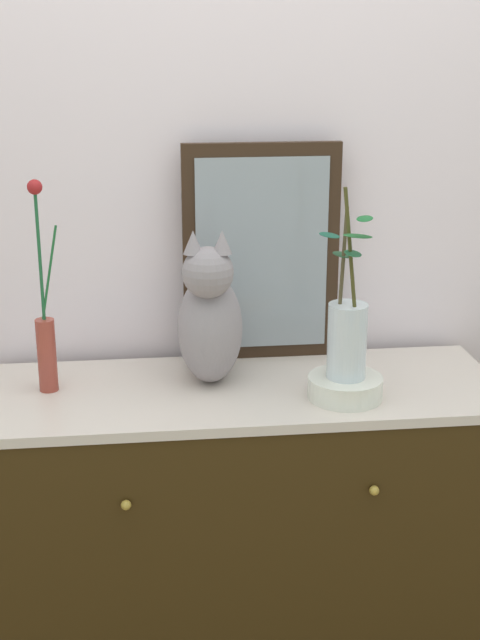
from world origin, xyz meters
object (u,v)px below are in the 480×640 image
(mirror_leaning, at_px, (261,253))
(cat_sitting, at_px, (210,318))
(vase_glass_clear, at_px, (347,335))
(vase_slim_green, at_px, (46,335))
(sideboard, at_px, (240,527))
(bowl_porcelain, at_px, (345,387))

(mirror_leaning, bearing_deg, cat_sitting, -132.92)
(cat_sitting, relative_size, vase_glass_clear, 0.92)
(vase_slim_green, bearing_deg, sideboard, -4.50)
(sideboard, bearing_deg, mirror_leaning, 69.06)
(mirror_leaning, relative_size, cat_sitting, 1.36)
(cat_sitting, xyz_separation_m, vase_slim_green, (-0.41, -0.01, -0.02))
(mirror_leaning, height_order, vase_glass_clear, mirror_leaning)
(mirror_leaning, bearing_deg, bowl_porcelain, -61.74)
(vase_slim_green, height_order, bowl_porcelain, vase_slim_green)
(mirror_leaning, bearing_deg, sideboard, -110.94)
(bowl_porcelain, bearing_deg, sideboard, 159.06)
(bowl_porcelain, distance_m, vase_glass_clear, 0.14)
(vase_slim_green, bearing_deg, bowl_porcelain, -10.36)
(vase_slim_green, distance_m, bowl_porcelain, 0.75)
(mirror_leaning, xyz_separation_m, vase_glass_clear, (0.17, -0.31, -0.13))
(cat_sitting, relative_size, bowl_porcelain, 2.34)
(vase_glass_clear, bearing_deg, mirror_leaning, 118.10)
(mirror_leaning, distance_m, bowl_porcelain, 0.44)
(sideboard, distance_m, bowl_porcelain, 0.51)
(sideboard, xyz_separation_m, cat_sitting, (-0.07, 0.05, 0.58))
(mirror_leaning, height_order, bowl_porcelain, mirror_leaning)
(cat_sitting, bearing_deg, vase_slim_green, -178.19)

